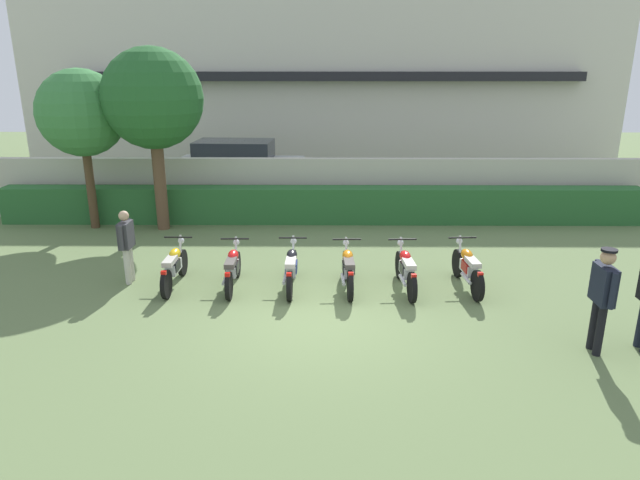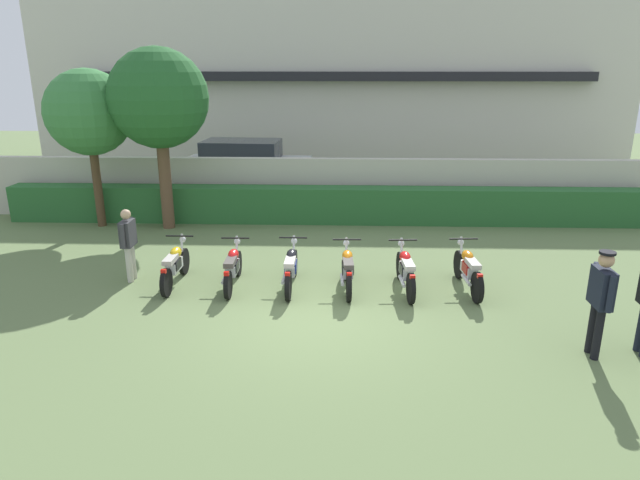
% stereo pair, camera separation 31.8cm
% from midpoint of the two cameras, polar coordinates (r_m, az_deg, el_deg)
% --- Properties ---
extents(ground, '(60.00, 60.00, 0.00)m').
position_cam_midpoint_polar(ground, '(10.41, 0.52, -7.93)').
color(ground, '#607547').
extents(building, '(24.64, 6.50, 7.65)m').
position_cam_midpoint_polar(building, '(26.30, 1.63, 16.03)').
color(building, beige).
rests_on(building, ground).
extents(compound_wall, '(23.41, 0.30, 1.80)m').
position_cam_midpoint_polar(compound_wall, '(17.06, 1.22, 5.37)').
color(compound_wall, '#BCB7A8').
rests_on(compound_wall, ground).
extents(hedge_row, '(18.73, 0.70, 1.05)m').
position_cam_midpoint_polar(hedge_row, '(16.46, 1.18, 3.60)').
color(hedge_row, '#28602D').
rests_on(hedge_row, ground).
extents(parked_car, '(4.61, 2.30, 1.89)m').
position_cam_midpoint_polar(parked_car, '(20.57, -7.09, 7.42)').
color(parked_car, silver).
rests_on(parked_car, ground).
extents(tree_near_inspector, '(2.35, 2.35, 4.41)m').
position_cam_midpoint_polar(tree_near_inspector, '(16.83, -22.04, 11.94)').
color(tree_near_inspector, '#4C3823').
rests_on(tree_near_inspector, ground).
extents(tree_far_side, '(2.69, 2.69, 4.96)m').
position_cam_midpoint_polar(tree_far_side, '(16.01, -15.61, 13.67)').
color(tree_far_side, brown).
rests_on(tree_far_side, ground).
extents(motorcycle_in_row_0, '(0.60, 1.87, 0.95)m').
position_cam_midpoint_polar(motorcycle_in_row_0, '(12.11, -13.89, -2.49)').
color(motorcycle_in_row_0, black).
rests_on(motorcycle_in_row_0, ground).
extents(motorcycle_in_row_1, '(0.60, 1.84, 0.94)m').
position_cam_midpoint_polar(motorcycle_in_row_1, '(11.77, -8.15, -2.74)').
color(motorcycle_in_row_1, black).
rests_on(motorcycle_in_row_1, ground).
extents(motorcycle_in_row_2, '(0.60, 1.93, 0.95)m').
position_cam_midpoint_polar(motorcycle_in_row_2, '(11.62, -2.18, -2.81)').
color(motorcycle_in_row_2, black).
rests_on(motorcycle_in_row_2, ground).
extents(motorcycle_in_row_3, '(0.60, 1.83, 0.97)m').
position_cam_midpoint_polar(motorcycle_in_row_3, '(11.52, 3.61, -2.96)').
color(motorcycle_in_row_3, black).
rests_on(motorcycle_in_row_3, ground).
extents(motorcycle_in_row_4, '(0.60, 1.91, 0.96)m').
position_cam_midpoint_polar(motorcycle_in_row_4, '(11.60, 9.52, -3.05)').
color(motorcycle_in_row_4, black).
rests_on(motorcycle_in_row_4, ground).
extents(motorcycle_in_row_5, '(0.60, 1.95, 0.97)m').
position_cam_midpoint_polar(motorcycle_in_row_5, '(11.93, 15.65, -2.88)').
color(motorcycle_in_row_5, black).
rests_on(motorcycle_in_row_5, ground).
extents(inspector_person, '(0.22, 0.65, 1.58)m').
position_cam_midpoint_polar(inspector_person, '(12.48, -18.31, 0.06)').
color(inspector_person, beige).
rests_on(inspector_person, ground).
extents(officer_0, '(0.25, 0.69, 1.76)m').
position_cam_midpoint_polar(officer_0, '(9.81, 27.60, -4.98)').
color(officer_0, black).
rests_on(officer_0, ground).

